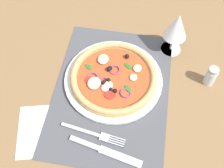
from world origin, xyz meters
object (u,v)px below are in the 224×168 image
Objects in this scene: pepper_shaker at (211,76)px; napkin at (43,130)px; pizza at (112,76)px; wine_glass at (177,27)px; plate at (112,79)px; knife at (106,151)px; fork at (96,135)px.

napkin is at bearing -62.18° from pepper_shaker.
pizza is 3.84× the size of pepper_shaker.
wine_glass is 0.97× the size of napkin.
plate is 4.35× the size of pepper_shaker.
plate is 1.13× the size of pizza.
wine_glass is at bearing -133.05° from pepper_shaker.
napkin is at bearing -178.09° from knife.
fork is at bearing -53.09° from pepper_shaker.
fork is 2.69× the size of pepper_shaker.
knife is 1.34× the size of wine_glass.
wine_glass reaches higher than fork.
pizza is at bearing -66.82° from plate.
pizza reaches higher than fork.
knife is at bearing -41.26° from fork.
wine_glass is at bearing 70.34° from fork.
knife is at bearing 80.15° from napkin.
pizza reaches higher than napkin.
knife is 37.32cm from pepper_shaker.
wine_glass reaches higher than pepper_shaker.
pepper_shaker is (-23.26, 44.08, 3.07)cm from napkin.
plate is at bearing -81.21° from pepper_shaker.
pizza is 23.92cm from wine_glass.
pizza reaches higher than knife.
plate is 1.62× the size of fork.
pepper_shaker is at bearing 56.81° from knife.
pepper_shaker reaches higher than fork.
wine_glass is at bearing 132.62° from pizza.
pepper_shaker reaches higher than pizza.
napkin is (18.87, -15.70, -0.74)cm from plate.
wine_glass reaches higher than plate.
pepper_shaker is (10.96, 11.73, -6.80)cm from wine_glass.
fork is at bearing 141.78° from knife.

